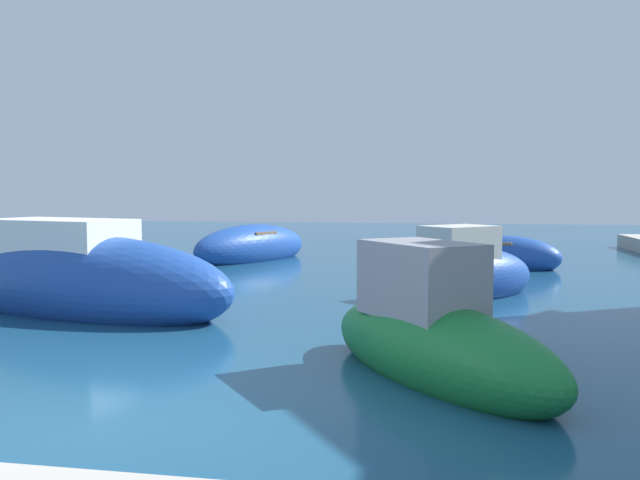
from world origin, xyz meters
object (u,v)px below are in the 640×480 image
Objects in this scene: moored_boat_3 at (506,256)px; moored_boat_7 at (252,247)px; moored_boat_6 at (70,244)px; moored_boat_0 at (80,280)px; moored_boat_4 at (467,274)px; moored_boat_1 at (434,338)px.

moored_boat_3 is 7.80m from moored_boat_7.
moored_boat_7 is (6.95, -1.07, 0.09)m from moored_boat_6.
moored_boat_0 reaches higher than moored_boat_3.
moored_boat_7 is at bearing 101.06° from moored_boat_0.
moored_boat_7 is (-7.76, 0.78, 0.08)m from moored_boat_3.
moored_boat_0 is at bearing 67.40° from moored_boat_3.
moored_boat_4 is at bearing -92.41° from moored_boat_6.
moored_boat_1 is (6.37, -3.20, -0.12)m from moored_boat_0.
moored_boat_0 reaches higher than moored_boat_7.
moored_boat_0 is 11.92m from moored_boat_3.
moored_boat_7 is at bearing -72.38° from moored_boat_6.
moored_boat_4 is at bearing 98.29° from moored_boat_3.
moored_boat_6 is at bearing 14.82° from moored_boat_3.
moored_boat_0 is at bearing -122.07° from moored_boat_6.
moored_boat_7 is at bearing 92.23° from moored_boat_4.
moored_boat_1 is 1.10× the size of moored_boat_4.
moored_boat_0 is 12.13m from moored_boat_6.
moored_boat_0 is 7.13m from moored_boat_1.
moored_boat_3 is 0.96× the size of moored_boat_4.
moored_boat_0 is at bearing -157.58° from moored_boat_7.
moored_boat_3 is at bearing 32.90° from moored_boat_4.
moored_boat_0 is at bearing -154.51° from moored_boat_1.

